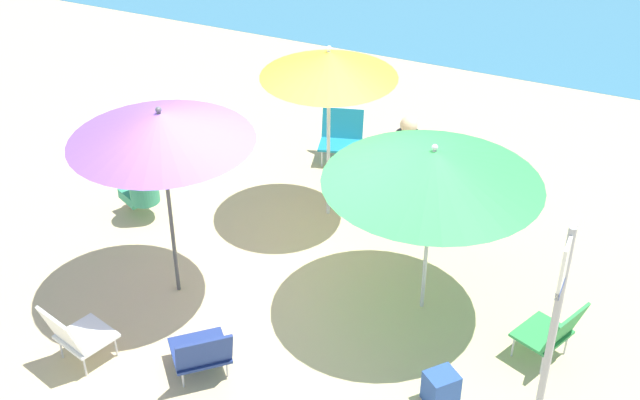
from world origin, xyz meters
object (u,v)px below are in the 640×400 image
at_px(person_b, 142,183).
at_px(warning_sign, 555,323).
at_px(beach_chair_d, 553,331).
at_px(beach_chair_b, 75,334).
at_px(person_a, 409,154).
at_px(umbrella_purple, 160,127).
at_px(beach_chair_a, 202,352).
at_px(beach_bag, 441,388).
at_px(beach_chair_c, 341,135).
at_px(umbrella_yellow, 329,64).
at_px(umbrella_green, 433,166).

distance_m(person_b, warning_sign, 5.40).
bearing_deg(beach_chair_d, warning_sign, 117.22).
bearing_deg(person_b, beach_chair_b, 136.37).
xyz_separation_m(beach_chair_b, person_b, (-0.85, 2.35, 0.12)).
height_order(person_a, warning_sign, warning_sign).
height_order(umbrella_purple, beach_chair_a, umbrella_purple).
relative_size(beach_chair_a, beach_chair_d, 1.16).
height_order(person_b, beach_bag, person_b).
distance_m(warning_sign, beach_bag, 1.68).
xyz_separation_m(umbrella_purple, warning_sign, (3.88, -0.80, -0.39)).
height_order(beach_chair_c, beach_chair_d, beach_chair_d).
xyz_separation_m(beach_chair_b, warning_sign, (4.12, 0.54, 1.18)).
bearing_deg(umbrella_yellow, umbrella_purple, -113.14).
height_order(beach_chair_a, beach_chair_c, beach_chair_c).
bearing_deg(umbrella_purple, beach_chair_a, -47.85).
relative_size(beach_chair_d, beach_bag, 2.16).
xyz_separation_m(beach_chair_a, beach_bag, (2.10, 0.60, -0.13)).
bearing_deg(umbrella_purple, beach_chair_b, -100.56).
height_order(beach_chair_c, person_a, person_a).
height_order(beach_chair_c, beach_bag, beach_chair_c).
relative_size(umbrella_purple, beach_chair_d, 3.14).
bearing_deg(umbrella_green, umbrella_yellow, 142.94).
height_order(umbrella_purple, beach_bag, umbrella_purple).
relative_size(umbrella_yellow, beach_bag, 6.80).
bearing_deg(umbrella_green, person_b, 176.41).
xyz_separation_m(umbrella_purple, beach_bag, (3.00, -0.40, -1.77)).
relative_size(umbrella_yellow, beach_chair_a, 2.72).
xyz_separation_m(person_a, person_b, (-2.61, -1.94, 0.01)).
height_order(beach_chair_b, beach_chair_c, beach_chair_b).
bearing_deg(person_a, umbrella_purple, -70.98).
relative_size(beach_chair_b, person_b, 0.72).
height_order(beach_chair_d, person_b, person_b).
bearing_deg(umbrella_yellow, person_a, 55.71).
relative_size(beach_chair_d, warning_sign, 0.29).
height_order(beach_chair_d, beach_bag, beach_chair_d).
xyz_separation_m(umbrella_green, person_b, (-3.53, 0.22, -1.18)).
bearing_deg(person_b, beach_chair_a, 161.31).
xyz_separation_m(umbrella_yellow, beach_chair_a, (0.05, -2.99, -1.64)).
relative_size(umbrella_purple, person_a, 2.22).
relative_size(beach_chair_b, beach_chair_d, 1.01).
bearing_deg(beach_chair_b, beach_chair_d, -48.61).
xyz_separation_m(umbrella_purple, umbrella_yellow, (0.85, 1.99, 0.00)).
height_order(umbrella_green, beach_chair_d, umbrella_green).
height_order(umbrella_yellow, beach_chair_d, umbrella_yellow).
bearing_deg(person_b, person_a, -116.97).
height_order(umbrella_green, umbrella_yellow, umbrella_yellow).
bearing_deg(beach_chair_c, umbrella_yellow, 0.95).
xyz_separation_m(person_b, beach_bag, (4.10, -1.42, -0.32)).
distance_m(umbrella_yellow, beach_chair_b, 3.84).
distance_m(umbrella_purple, beach_chair_d, 4.12).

